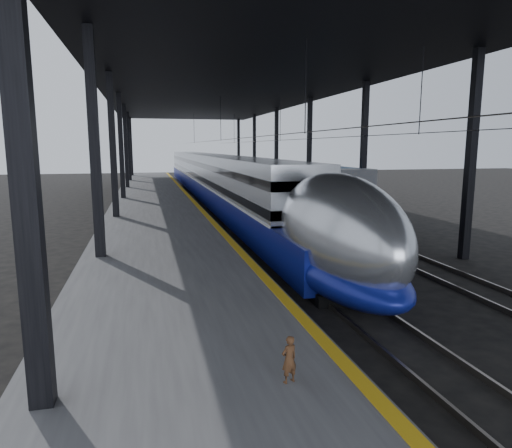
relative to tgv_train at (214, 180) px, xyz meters
name	(u,v)px	position (x,y,z in m)	size (l,w,h in m)	color
ground	(295,317)	(-2.00, -29.22, -1.99)	(160.00, 160.00, 0.00)	black
platform	(155,212)	(-5.50, -9.22, -1.49)	(6.00, 80.00, 1.00)	#4C4C4F
yellow_strip	(196,203)	(-2.70, -9.22, -0.98)	(0.30, 80.00, 0.01)	gold
rails	(266,214)	(2.50, -9.22, -1.91)	(6.52, 80.00, 0.16)	slate
canopy	(231,86)	(-0.10, -9.22, 7.13)	(18.00, 75.00, 9.47)	black
tgv_train	(214,180)	(0.00, 0.00, 0.00)	(2.97, 65.20, 4.25)	silver
second_train	(246,175)	(5.00, 8.87, -0.10)	(2.71, 56.05, 3.73)	navy
child	(289,359)	(-3.90, -34.50, -0.58)	(0.30, 0.20, 0.83)	#4B2D19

